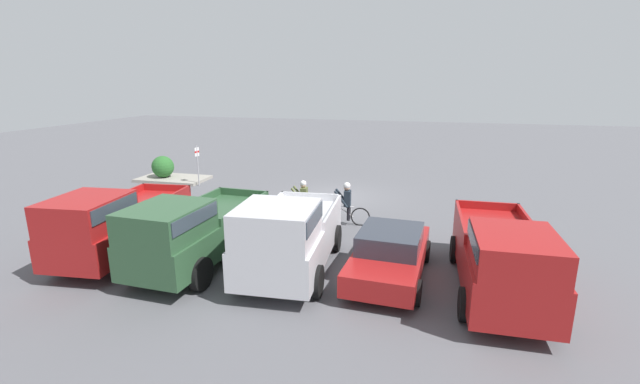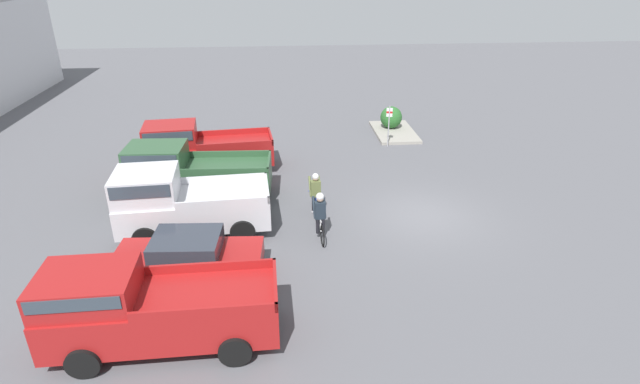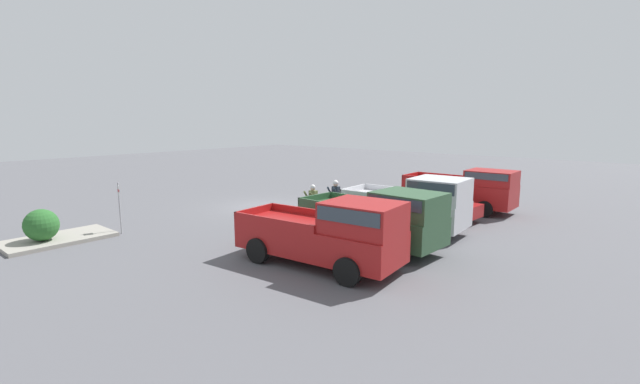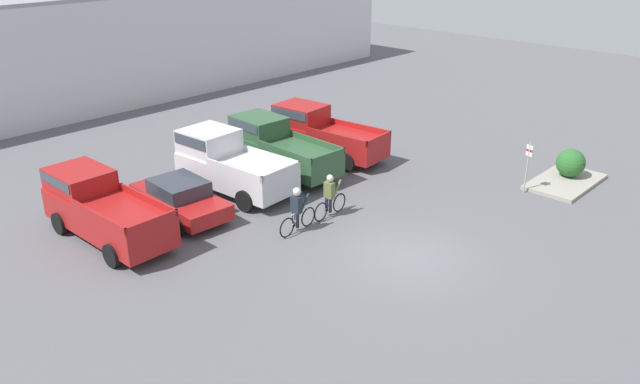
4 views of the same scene
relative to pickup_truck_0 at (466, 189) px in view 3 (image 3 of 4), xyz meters
name	(u,v)px [view 3 (image 3 of 4)]	position (x,y,z in m)	size (l,w,h in m)	color
ground_plane	(264,206)	(6.04, -8.60, -1.12)	(80.00, 80.00, 0.00)	#56565B
pickup_truck_0	(466,189)	(0.00, 0.00, 0.00)	(2.21, 5.54, 2.16)	maroon
sedan_0	(431,204)	(2.81, -0.53, -0.41)	(2.21, 4.44, 1.40)	maroon
pickup_truck_1	(414,204)	(5.58, 0.08, 0.08)	(2.55, 5.18, 2.34)	silver
pickup_truck_2	(380,218)	(8.43, 0.25, 0.03)	(2.34, 5.56, 2.20)	#2D5133
pickup_truck_3	(331,232)	(11.16, 0.21, 0.03)	(2.55, 5.63, 2.23)	maroon
cyclist_0	(313,202)	(6.56, -4.61, -0.30)	(1.83, 0.48, 1.67)	black
cyclist_1	(335,196)	(4.85, -4.62, -0.25)	(1.86, 0.48, 1.69)	black
fire_lane_sign	(119,203)	(13.56, -8.84, 0.17)	(0.09, 0.30, 2.12)	#9E9EA3
curb_island	(58,239)	(15.62, -9.65, -1.04)	(3.72, 2.13, 0.15)	gray
shrub	(41,225)	(16.16, -9.56, -0.37)	(1.19, 1.19, 1.19)	#286028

